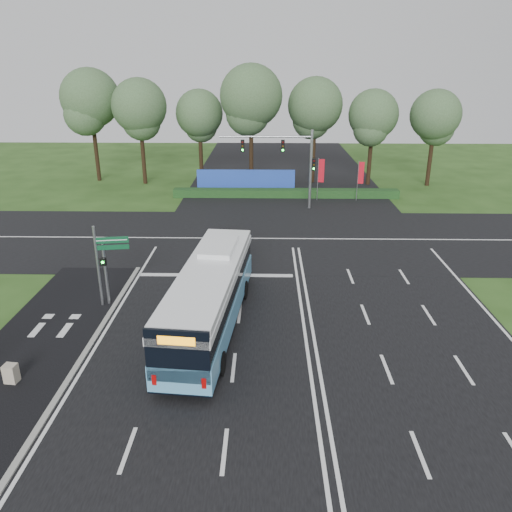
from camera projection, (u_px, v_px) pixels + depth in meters
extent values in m
plane|color=#274517|center=(302.00, 314.00, 26.19)|extent=(120.00, 120.00, 0.00)
cube|color=black|center=(302.00, 314.00, 26.18)|extent=(20.00, 120.00, 0.04)
cube|color=black|center=(292.00, 239.00, 37.36)|extent=(120.00, 14.00, 0.05)
cube|color=black|center=(42.00, 341.00, 23.61)|extent=(5.00, 18.00, 0.06)
cube|color=gray|center=(93.00, 341.00, 23.55)|extent=(0.25, 18.00, 0.12)
cube|color=#5AA3D2|center=(211.00, 308.00, 24.48)|extent=(3.67, 12.38, 1.12)
cube|color=black|center=(211.00, 317.00, 24.66)|extent=(3.64, 12.32, 0.30)
cube|color=black|center=(210.00, 289.00, 24.11)|extent=(3.55, 12.19, 0.97)
cube|color=white|center=(210.00, 278.00, 23.89)|extent=(3.67, 12.38, 0.36)
cube|color=white|center=(209.00, 271.00, 23.76)|extent=(3.57, 11.89, 0.36)
cube|color=white|center=(219.00, 247.00, 26.01)|extent=(1.90, 3.19, 0.25)
cube|color=black|center=(178.00, 357.00, 18.50)|extent=(2.46, 0.35, 2.24)
cube|color=orange|center=(176.00, 341.00, 18.21)|extent=(1.42, 0.19, 0.36)
cylinder|color=black|center=(202.00, 288.00, 28.01)|extent=(0.38, 1.08, 1.06)
cylinder|color=black|center=(244.00, 290.00, 27.76)|extent=(0.38, 1.08, 1.06)
cylinder|color=black|center=(166.00, 360.00, 21.23)|extent=(0.38, 1.08, 1.06)
cylinder|color=black|center=(221.00, 363.00, 20.98)|extent=(0.38, 1.08, 1.06)
cylinder|color=gray|center=(106.00, 273.00, 26.64)|extent=(0.15, 0.15, 3.76)
cube|color=black|center=(103.00, 262.00, 26.22)|extent=(0.31, 0.22, 0.43)
sphere|color=#19F233|center=(103.00, 262.00, 26.13)|extent=(0.15, 0.15, 0.15)
cylinder|color=gray|center=(98.00, 267.00, 26.32)|extent=(0.14, 0.14, 4.54)
cube|color=#0C4827|center=(112.00, 240.00, 25.89)|extent=(1.69, 0.32, 0.34)
cube|color=#0C4827|center=(113.00, 247.00, 26.04)|extent=(1.69, 0.32, 0.25)
cube|color=white|center=(112.00, 240.00, 25.86)|extent=(1.57, 0.25, 0.05)
cube|color=#B2A48F|center=(11.00, 374.00, 20.44)|extent=(0.56, 0.49, 0.86)
cylinder|color=gray|center=(318.00, 180.00, 47.12)|extent=(0.06, 0.06, 4.07)
cube|color=red|center=(321.00, 171.00, 46.73)|extent=(0.54, 0.17, 2.17)
cylinder|color=gray|center=(358.00, 181.00, 46.97)|extent=(0.06, 0.06, 3.83)
cube|color=red|center=(361.00, 173.00, 46.67)|extent=(0.51, 0.05, 2.04)
cylinder|color=gray|center=(311.00, 170.00, 43.99)|extent=(0.24, 0.24, 7.00)
cylinder|color=gray|center=(266.00, 137.00, 43.02)|extent=(8.00, 0.16, 0.16)
cube|color=black|center=(283.00, 146.00, 43.28)|extent=(0.32, 0.28, 1.05)
cube|color=black|center=(243.00, 146.00, 43.34)|extent=(0.32, 0.28, 1.05)
cube|color=black|center=(314.00, 165.00, 43.81)|extent=(0.32, 0.28, 1.05)
cube|color=#143718|center=(286.00, 193.00, 48.88)|extent=(22.00, 1.20, 0.80)
cube|color=#2246B8|center=(246.00, 180.00, 51.03)|extent=(10.00, 0.30, 2.20)
cylinder|color=black|center=(95.00, 142.00, 54.56)|extent=(0.44, 0.44, 8.43)
sphere|color=#395431|center=(90.00, 98.00, 52.88)|extent=(6.21, 6.21, 6.21)
cylinder|color=black|center=(143.00, 148.00, 53.31)|extent=(0.44, 0.44, 7.75)
sphere|color=#395431|center=(139.00, 106.00, 51.76)|extent=(5.71, 5.71, 5.71)
cylinder|color=black|center=(201.00, 149.00, 55.05)|extent=(0.44, 0.44, 6.91)
sphere|color=#395431|center=(199.00, 113.00, 53.67)|extent=(5.09, 5.09, 5.09)
cylinder|color=black|center=(251.00, 144.00, 52.68)|extent=(0.44, 0.44, 8.73)
sphere|color=#395431|center=(251.00, 96.00, 50.93)|extent=(6.43, 6.43, 6.43)
cylinder|color=black|center=(314.00, 147.00, 53.74)|extent=(0.44, 0.44, 7.82)
sphere|color=#395431|center=(315.00, 105.00, 52.17)|extent=(5.76, 5.76, 5.76)
cylinder|color=black|center=(370.00, 152.00, 52.88)|extent=(0.44, 0.44, 7.00)
sphere|color=#395431|center=(373.00, 114.00, 51.48)|extent=(5.16, 5.16, 5.16)
cylinder|color=black|center=(431.00, 153.00, 52.51)|extent=(0.44, 0.44, 7.00)
sphere|color=#395431|center=(436.00, 115.00, 51.11)|extent=(5.16, 5.16, 5.16)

